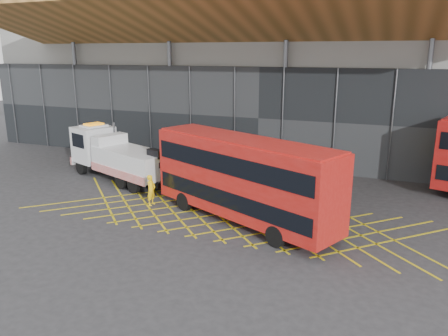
% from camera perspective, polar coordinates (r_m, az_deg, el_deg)
% --- Properties ---
extents(ground_plane, '(120.00, 120.00, 0.00)m').
position_cam_1_polar(ground_plane, '(26.78, -7.20, -5.11)').
color(ground_plane, '#2A2A2D').
extents(road_markings, '(24.76, 7.16, 0.01)m').
position_cam_1_polar(road_markings, '(25.17, 0.83, -6.31)').
color(road_markings, gold).
rests_on(road_markings, ground_plane).
extents(construction_building, '(55.00, 23.97, 18.00)m').
position_cam_1_polar(construction_building, '(41.64, 7.62, 14.58)').
color(construction_building, gray).
rests_on(construction_building, ground_plane).
extents(recovery_truck, '(11.06, 5.99, 3.94)m').
position_cam_1_polar(recovery_truck, '(32.78, -13.84, 1.60)').
color(recovery_truck, black).
rests_on(recovery_truck, ground_plane).
extents(bus_towed, '(11.61, 7.17, 4.71)m').
position_cam_1_polar(bus_towed, '(23.61, 2.48, -1.09)').
color(bus_towed, '#AD140F').
rests_on(bus_towed, ground_plane).
extents(worker, '(0.48, 0.71, 1.90)m').
position_cam_1_polar(worker, '(27.07, -9.49, -2.86)').
color(worker, yellow).
rests_on(worker, ground_plane).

